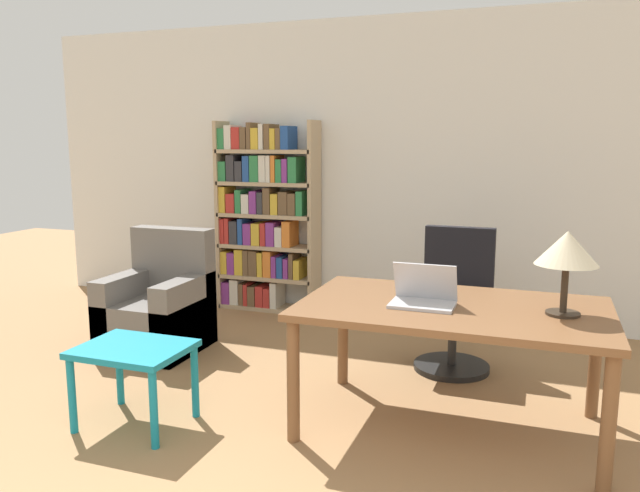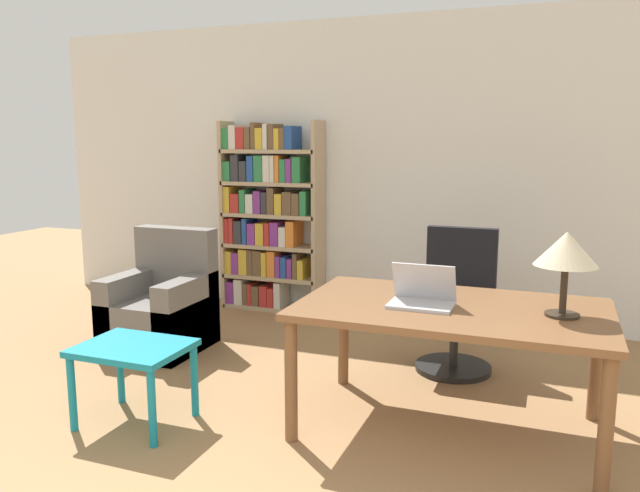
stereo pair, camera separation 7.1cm
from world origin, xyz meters
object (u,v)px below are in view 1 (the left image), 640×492
Objects in this scene: desk at (452,319)px; laptop at (423,296)px; office_chair at (455,305)px; side_table_blue at (134,359)px; table_lamp at (567,250)px; bookshelf at (262,218)px; armchair at (159,311)px.

laptop reaches higher than desk.
office_chair is 1.65× the size of side_table_blue.
laptop is 1.68m from side_table_blue.
desk reaches higher than side_table_blue.
bookshelf is (-2.65, 1.98, -0.18)m from table_lamp.
laptop is 0.57× the size of side_table_blue.
table_lamp is at bearing -56.00° from office_chair.
side_table_blue is at bearing -161.76° from desk.
table_lamp reaches higher than side_table_blue.
armchair is at bearing -101.29° from bookshelf.
desk is 1.67× the size of office_chair.
laptop reaches higher than side_table_blue.
table_lamp is at bearing 0.17° from desk.
desk is at bearing -43.55° from bookshelf.
laptop is 2.35m from armchair.
laptop is at bearing -46.52° from bookshelf.
office_chair is at bearing 96.61° from desk.
table_lamp is (0.57, 0.00, 0.42)m from desk.
office_chair is at bearing 44.82° from side_table_blue.
laptop is 1.12m from office_chair.
desk is at bearing 18.24° from side_table_blue.
table_lamp is 0.73× the size of side_table_blue.
armchair is at bearing 165.11° from desk.
bookshelf is (-1.93, 2.03, 0.11)m from laptop.
laptop is 2.80m from bookshelf.
side_table_blue is at bearing -61.45° from armchair.
bookshelf reaches higher than armchair.
table_lamp is at bearing 13.93° from side_table_blue.
laptop is at bearing -17.17° from armchair.
office_chair is 0.56× the size of bookshelf.
armchair is (-0.65, 1.19, -0.09)m from side_table_blue.
side_table_blue is (-2.27, -0.56, -0.67)m from table_lamp.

